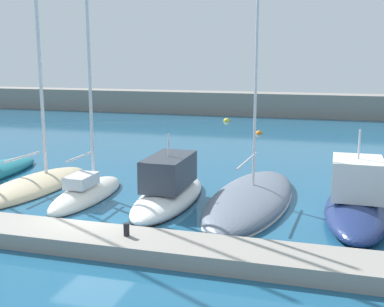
{
  "coord_description": "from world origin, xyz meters",
  "views": [
    {
      "loc": [
        8.57,
        -15.86,
        6.47
      ],
      "look_at": [
        2.64,
        4.63,
        2.22
      ],
      "focal_mm": 45.73,
      "sensor_mm": 36.0,
      "label": 1
    }
  ],
  "objects_px": {
    "sailboat_sand_third": "(33,185)",
    "mooring_buoy_orange": "(259,134)",
    "motorboat_white_fifth": "(169,190)",
    "mooring_buoy_yellow": "(227,121)",
    "sailboat_ivory_fourth": "(87,193)",
    "sailboat_slate_sixth": "(251,197)",
    "motorboat_navy_seventh": "(356,201)",
    "dock_bollard": "(126,230)"
  },
  "relations": [
    {
      "from": "sailboat_sand_third",
      "to": "mooring_buoy_orange",
      "type": "bearing_deg",
      "value": -18.75
    },
    {
      "from": "sailboat_sand_third",
      "to": "motorboat_white_fifth",
      "type": "relative_size",
      "value": 2.1
    },
    {
      "from": "motorboat_white_fifth",
      "to": "mooring_buoy_yellow",
      "type": "bearing_deg",
      "value": 6.71
    },
    {
      "from": "sailboat_ivory_fourth",
      "to": "sailboat_slate_sixth",
      "type": "relative_size",
      "value": 0.67
    },
    {
      "from": "mooring_buoy_yellow",
      "to": "mooring_buoy_orange",
      "type": "bearing_deg",
      "value": -59.03
    },
    {
      "from": "sailboat_ivory_fourth",
      "to": "sailboat_slate_sixth",
      "type": "xyz_separation_m",
      "value": [
        7.43,
        1.44,
        -0.03
      ]
    },
    {
      "from": "sailboat_ivory_fourth",
      "to": "motorboat_navy_seventh",
      "type": "height_order",
      "value": "sailboat_ivory_fourth"
    },
    {
      "from": "sailboat_sand_third",
      "to": "sailboat_slate_sixth",
      "type": "height_order",
      "value": "sailboat_slate_sixth"
    },
    {
      "from": "mooring_buoy_yellow",
      "to": "mooring_buoy_orange",
      "type": "relative_size",
      "value": 1.14
    },
    {
      "from": "sailboat_ivory_fourth",
      "to": "motorboat_white_fifth",
      "type": "distance_m",
      "value": 3.89
    },
    {
      "from": "mooring_buoy_yellow",
      "to": "mooring_buoy_orange",
      "type": "height_order",
      "value": "mooring_buoy_yellow"
    },
    {
      "from": "sailboat_sand_third",
      "to": "mooring_buoy_yellow",
      "type": "bearing_deg",
      "value": -4.88
    },
    {
      "from": "sailboat_sand_third",
      "to": "motorboat_white_fifth",
      "type": "xyz_separation_m",
      "value": [
        7.26,
        -0.24,
        0.36
      ]
    },
    {
      "from": "sailboat_ivory_fourth",
      "to": "mooring_buoy_yellow",
      "type": "height_order",
      "value": "sailboat_ivory_fourth"
    },
    {
      "from": "mooring_buoy_orange",
      "to": "sailboat_slate_sixth",
      "type": "bearing_deg",
      "value": -82.52
    },
    {
      "from": "sailboat_sand_third",
      "to": "sailboat_ivory_fourth",
      "type": "height_order",
      "value": "sailboat_sand_third"
    },
    {
      "from": "motorboat_navy_seventh",
      "to": "dock_bollard",
      "type": "relative_size",
      "value": 16.41
    },
    {
      "from": "motorboat_white_fifth",
      "to": "motorboat_navy_seventh",
      "type": "relative_size",
      "value": 1.02
    },
    {
      "from": "mooring_buoy_yellow",
      "to": "dock_bollard",
      "type": "bearing_deg",
      "value": -83.49
    },
    {
      "from": "sailboat_slate_sixth",
      "to": "dock_bollard",
      "type": "bearing_deg",
      "value": 158.54
    },
    {
      "from": "sailboat_sand_third",
      "to": "dock_bollard",
      "type": "distance_m",
      "value": 9.86
    },
    {
      "from": "sailboat_slate_sixth",
      "to": "mooring_buoy_yellow",
      "type": "distance_m",
      "value": 28.13
    },
    {
      "from": "sailboat_sand_third",
      "to": "mooring_buoy_orange",
      "type": "height_order",
      "value": "sailboat_sand_third"
    },
    {
      "from": "sailboat_sand_third",
      "to": "mooring_buoy_orange",
      "type": "distance_m",
      "value": 22.19
    },
    {
      "from": "sailboat_ivory_fourth",
      "to": "mooring_buoy_yellow",
      "type": "distance_m",
      "value": 28.69
    },
    {
      "from": "sailboat_slate_sixth",
      "to": "mooring_buoy_yellow",
      "type": "height_order",
      "value": "sailboat_slate_sixth"
    },
    {
      "from": "mooring_buoy_yellow",
      "to": "mooring_buoy_orange",
      "type": "distance_m",
      "value": 8.48
    },
    {
      "from": "motorboat_white_fifth",
      "to": "sailboat_slate_sixth",
      "type": "xyz_separation_m",
      "value": [
        3.59,
        0.87,
        -0.3
      ]
    },
    {
      "from": "sailboat_sand_third",
      "to": "mooring_buoy_yellow",
      "type": "height_order",
      "value": "sailboat_sand_third"
    },
    {
      "from": "sailboat_sand_third",
      "to": "motorboat_navy_seventh",
      "type": "height_order",
      "value": "sailboat_sand_third"
    },
    {
      "from": "sailboat_ivory_fourth",
      "to": "mooring_buoy_orange",
      "type": "relative_size",
      "value": 20.65
    },
    {
      "from": "sailboat_slate_sixth",
      "to": "dock_bollard",
      "type": "height_order",
      "value": "sailboat_slate_sixth"
    },
    {
      "from": "sailboat_ivory_fourth",
      "to": "sailboat_slate_sixth",
      "type": "height_order",
      "value": "sailboat_slate_sixth"
    },
    {
      "from": "sailboat_slate_sixth",
      "to": "motorboat_navy_seventh",
      "type": "distance_m",
      "value": 4.53
    },
    {
      "from": "sailboat_ivory_fourth",
      "to": "mooring_buoy_orange",
      "type": "height_order",
      "value": "sailboat_ivory_fourth"
    },
    {
      "from": "mooring_buoy_yellow",
      "to": "sailboat_sand_third",
      "type": "bearing_deg",
      "value": -97.88
    },
    {
      "from": "dock_bollard",
      "to": "sailboat_ivory_fourth",
      "type": "bearing_deg",
      "value": 129.24
    },
    {
      "from": "sailboat_slate_sixth",
      "to": "mooring_buoy_orange",
      "type": "xyz_separation_m",
      "value": [
        -2.62,
        19.98,
        -0.25
      ]
    },
    {
      "from": "motorboat_navy_seventh",
      "to": "mooring_buoy_orange",
      "type": "height_order",
      "value": "motorboat_navy_seventh"
    },
    {
      "from": "sailboat_sand_third",
      "to": "dock_bollard",
      "type": "relative_size",
      "value": 35.0
    },
    {
      "from": "sailboat_slate_sixth",
      "to": "motorboat_white_fifth",
      "type": "bearing_deg",
      "value": 107.05
    },
    {
      "from": "mooring_buoy_yellow",
      "to": "dock_bollard",
      "type": "distance_m",
      "value": 34.2
    }
  ]
}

